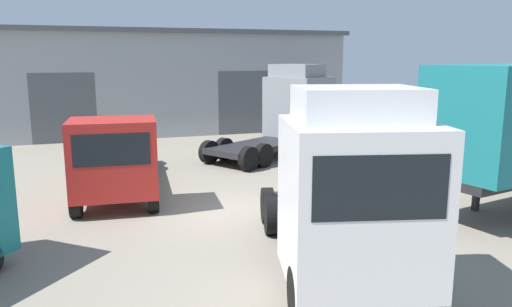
# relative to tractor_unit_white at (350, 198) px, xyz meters

# --- Properties ---
(ground_plane) EXTENTS (60.00, 60.00, 0.00)m
(ground_plane) POSITION_rel_tractor_unit_white_xyz_m (-0.64, 5.44, -1.83)
(ground_plane) COLOR gray
(warehouse_building) EXTENTS (22.72, 8.35, 5.91)m
(warehouse_building) POSITION_rel_tractor_unit_white_xyz_m (-0.64, 23.36, 1.13)
(warehouse_building) COLOR #93999E
(warehouse_building) RESTS_ON ground_plane
(tractor_unit_white) EXTENTS (3.97, 6.65, 3.89)m
(tractor_unit_white) POSITION_rel_tractor_unit_white_xyz_m (0.00, 0.00, 0.00)
(tractor_unit_white) COLOR silver
(tractor_unit_white) RESTS_ON ground_plane
(tractor_unit_grey) EXTENTS (6.90, 5.47, 4.06)m
(tractor_unit_grey) POSITION_rel_tractor_unit_white_xyz_m (4.58, 13.39, 0.08)
(tractor_unit_grey) COLOR gray
(tractor_unit_grey) RESTS_ON ground_plane
(flatbed_truck_red) EXTENTS (3.12, 7.87, 2.66)m
(flatbed_truck_red) POSITION_rel_tractor_unit_white_xyz_m (-3.74, 7.80, -0.56)
(flatbed_truck_red) COLOR red
(flatbed_truck_red) RESTS_ON ground_plane
(gravel_pile) EXTENTS (3.42, 3.42, 1.25)m
(gravel_pile) POSITION_rel_tractor_unit_white_xyz_m (10.42, 11.59, -1.20)
(gravel_pile) COLOR #565147
(gravel_pile) RESTS_ON ground_plane
(oil_drum) EXTENTS (0.58, 0.58, 0.88)m
(oil_drum) POSITION_rel_tractor_unit_white_xyz_m (5.73, 8.12, -1.39)
(oil_drum) COLOR #B22D23
(oil_drum) RESTS_ON ground_plane
(traffic_cone) EXTENTS (0.40, 0.40, 0.55)m
(traffic_cone) POSITION_rel_tractor_unit_white_xyz_m (1.98, 7.79, -1.57)
(traffic_cone) COLOR black
(traffic_cone) RESTS_ON ground_plane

